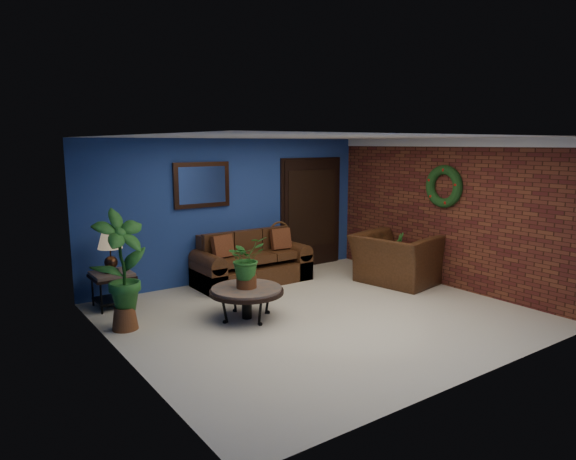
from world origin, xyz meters
TOP-DOWN VIEW (x-y plane):
  - floor at (0.00, 0.00)m, footprint 5.50×5.50m
  - wall_back at (0.00, 2.50)m, footprint 5.50×0.04m
  - wall_left at (-2.75, 0.00)m, footprint 0.04×5.00m
  - wall_right_brick at (2.75, 0.00)m, footprint 0.04×5.00m
  - ceiling at (0.00, 0.00)m, footprint 5.50×5.00m
  - crown_molding at (2.72, 0.00)m, footprint 0.03×5.00m
  - wall_mirror at (-0.60, 2.46)m, footprint 1.02×0.06m
  - closet_door at (1.75, 2.47)m, footprint 1.44×0.06m
  - wreath at (2.69, 0.05)m, footprint 0.16×0.72m
  - sofa at (0.10, 2.08)m, footprint 2.01×0.87m
  - coffee_table at (-0.92, 0.47)m, footprint 1.03×1.03m
  - end_table at (-2.30, 2.05)m, footprint 0.58×0.58m
  - table_lamp at (-2.30, 2.05)m, footprint 0.35×0.35m
  - side_chair at (0.81, 2.12)m, footprint 0.49×0.49m
  - armchair at (2.15, 0.55)m, footprint 1.38×1.52m
  - coffee_plant at (-0.92, 0.47)m, footprint 0.60×0.54m
  - floor_plant at (2.35, 0.78)m, footprint 0.45×0.40m
  - tall_plant at (-2.45, 1.03)m, footprint 0.80×0.63m

SIDE VIEW (x-z plane):
  - floor at x=0.00m, z-range 0.00..0.00m
  - sofa at x=0.10m, z-range -0.16..0.75m
  - coffee_table at x=-0.92m, z-range 0.16..0.61m
  - end_table at x=-2.30m, z-range 0.14..0.67m
  - armchair at x=2.15m, z-range 0.00..0.86m
  - floor_plant at x=2.35m, z-range 0.02..0.86m
  - side_chair at x=0.81m, z-range 0.06..1.06m
  - coffee_plant at x=-0.92m, z-range 0.48..1.19m
  - tall_plant at x=-2.45m, z-range 0.07..1.66m
  - table_lamp at x=-2.30m, z-range 0.62..1.21m
  - closet_door at x=1.75m, z-range -0.04..2.14m
  - wall_back at x=0.00m, z-range 0.00..2.50m
  - wall_left at x=-2.75m, z-range 0.00..2.50m
  - wall_right_brick at x=2.75m, z-range 0.00..2.50m
  - wreath at x=2.69m, z-range 1.34..2.06m
  - wall_mirror at x=-0.60m, z-range 1.33..2.10m
  - crown_molding at x=2.72m, z-range 2.36..2.50m
  - ceiling at x=0.00m, z-range 2.49..2.51m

